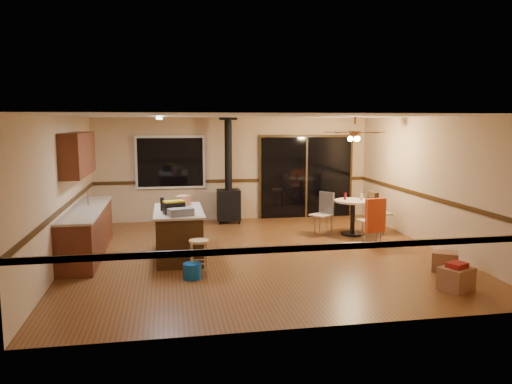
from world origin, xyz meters
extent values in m
plane|color=brown|center=(0.00, 0.00, 0.00)|extent=(7.00, 7.00, 0.00)
plane|color=silver|center=(0.00, 0.00, 2.60)|extent=(7.00, 7.00, 0.00)
plane|color=tan|center=(0.00, 3.50, 1.30)|extent=(7.00, 0.00, 7.00)
plane|color=tan|center=(0.00, -3.50, 1.30)|extent=(7.00, 0.00, 7.00)
plane|color=tan|center=(-3.50, 0.00, 1.30)|extent=(0.00, 7.00, 7.00)
plane|color=tan|center=(3.50, 0.00, 1.30)|extent=(0.00, 7.00, 7.00)
cube|color=black|center=(-1.60, 3.45, 1.50)|extent=(1.72, 0.10, 1.32)
cube|color=black|center=(1.90, 3.45, 1.05)|extent=(2.52, 0.10, 2.10)
cube|color=#582716|center=(-3.20, 0.50, 0.43)|extent=(0.60, 3.00, 0.86)
cube|color=#BFAB94|center=(-3.20, 0.50, 0.88)|extent=(0.64, 3.04, 0.04)
cube|color=#582716|center=(-3.33, 0.70, 1.90)|extent=(0.35, 2.00, 0.80)
cube|color=#3A230E|center=(-1.50, 0.00, 0.43)|extent=(0.80, 1.60, 0.86)
cube|color=#BFAB94|center=(-1.50, 0.00, 0.88)|extent=(0.88, 1.68, 0.04)
cube|color=black|center=(-0.20, 3.05, 0.46)|extent=(0.55, 0.50, 0.75)
cylinder|color=black|center=(-0.20, 3.05, 1.71)|extent=(0.18, 0.18, 1.77)
cylinder|color=brown|center=(2.35, 1.23, 2.25)|extent=(0.24, 0.24, 0.10)
cylinder|color=brown|center=(2.35, 1.23, 2.52)|extent=(0.05, 0.05, 0.16)
sphere|color=#FFD88C|center=(2.35, 1.23, 2.13)|extent=(0.16, 0.16, 0.16)
cube|color=white|center=(-1.80, 0.30, 2.56)|extent=(0.10, 1.20, 0.04)
cube|color=slate|center=(-1.47, -0.60, 0.97)|extent=(0.47, 0.35, 0.13)
cube|color=black|center=(-1.58, -0.37, 1.00)|extent=(0.40, 0.29, 0.20)
cube|color=gold|center=(-1.58, -0.37, 1.11)|extent=(0.40, 0.29, 0.03)
cube|color=#8C5D3E|center=(-1.40, 0.46, 1.00)|extent=(0.29, 0.34, 0.19)
cylinder|color=black|center=(-1.79, -0.07, 1.02)|extent=(0.09, 0.09, 0.25)
cylinder|color=#D84C8C|center=(-1.40, -0.14, 1.01)|extent=(0.08, 0.08, 0.23)
cylinder|color=white|center=(-1.44, 0.72, 0.98)|extent=(0.06, 0.06, 0.17)
cylinder|color=tan|center=(-1.20, -1.13, 0.29)|extent=(0.34, 0.34, 0.59)
cylinder|color=#0C50AE|center=(-1.33, -1.29, 0.12)|extent=(0.38, 0.38, 0.25)
cylinder|color=black|center=(2.35, 1.23, 0.02)|extent=(0.51, 0.51, 0.04)
cylinder|color=black|center=(2.35, 1.23, 0.39)|extent=(0.10, 0.10, 0.70)
cylinder|color=#BFAB94|center=(2.35, 1.23, 0.76)|extent=(0.82, 0.82, 0.04)
cylinder|color=#590C14|center=(2.20, 1.33, 0.86)|extent=(0.07, 0.07, 0.16)
cylinder|color=beige|center=(2.53, 1.18, 0.85)|extent=(0.08, 0.08, 0.15)
cube|color=tan|center=(1.65, 1.33, 0.45)|extent=(0.56, 0.56, 0.03)
cube|color=slate|center=(1.81, 1.44, 0.70)|extent=(0.25, 0.35, 0.50)
cube|color=tan|center=(2.45, 0.53, 0.45)|extent=(0.46, 0.46, 0.03)
cube|color=slate|center=(2.48, 0.35, 0.70)|extent=(0.40, 0.10, 0.50)
cube|color=#C54016|center=(2.49, 0.33, 0.60)|extent=(0.45, 0.18, 0.70)
cube|color=tan|center=(3.05, 1.28, 0.45)|extent=(0.41, 0.41, 0.03)
cube|color=slate|center=(2.86, 1.29, 0.70)|extent=(0.04, 0.40, 0.50)
cube|color=#342614|center=(2.84, 1.29, 0.60)|extent=(0.11, 0.44, 0.70)
cube|color=#8C5D3E|center=(-1.18, 3.08, 0.18)|extent=(0.50, 0.43, 0.35)
cube|color=#8C5D3E|center=(2.54, -2.54, 0.17)|extent=(0.57, 0.54, 0.34)
cube|color=#8C5D3E|center=(2.88, -1.64, 0.17)|extent=(0.53, 0.51, 0.33)
cube|color=maroon|center=(2.54, -2.54, 0.38)|extent=(0.35, 0.33, 0.07)
camera|label=1|loc=(-1.68, -9.10, 2.50)|focal=35.00mm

